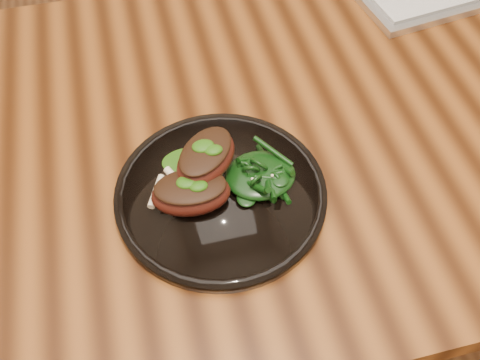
# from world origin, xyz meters

# --- Properties ---
(desk) EXTENTS (1.60, 0.80, 0.75)m
(desk) POSITION_xyz_m (0.00, 0.00, 0.67)
(desk) COLOR #341706
(desk) RESTS_ON ground
(plate) EXTENTS (0.29, 0.29, 0.02)m
(plate) POSITION_xyz_m (-0.10, -0.12, 0.76)
(plate) COLOR black
(plate) RESTS_ON desk
(lamb_chop_front) EXTENTS (0.12, 0.09, 0.05)m
(lamb_chop_front) POSITION_xyz_m (-0.14, -0.14, 0.79)
(lamb_chop_front) COLOR #43140D
(lamb_chop_front) RESTS_ON plate
(lamb_chop_back) EXTENTS (0.12, 0.12, 0.05)m
(lamb_chop_back) POSITION_xyz_m (-0.11, -0.10, 0.81)
(lamb_chop_back) COLOR #43140D
(lamb_chop_back) RESTS_ON plate
(herb_smear) EXTENTS (0.07, 0.05, 0.00)m
(herb_smear) POSITION_xyz_m (-0.14, -0.06, 0.77)
(herb_smear) COLOR #164307
(herb_smear) RESTS_ON plate
(greens_heap) EXTENTS (0.10, 0.09, 0.04)m
(greens_heap) POSITION_xyz_m (-0.04, -0.12, 0.78)
(greens_heap) COLOR black
(greens_heap) RESTS_ON plate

